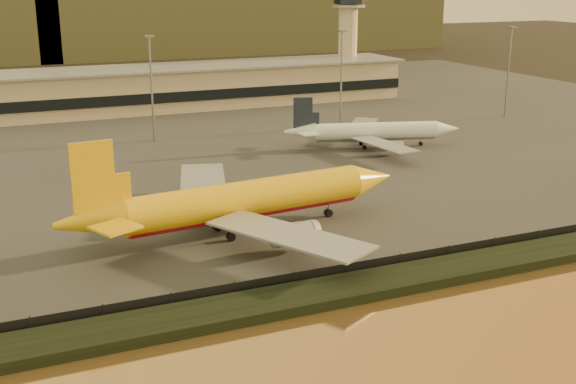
% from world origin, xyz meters
% --- Properties ---
extents(ground, '(900.00, 900.00, 0.00)m').
position_xyz_m(ground, '(0.00, 0.00, 0.00)').
color(ground, black).
rests_on(ground, ground).
extents(embankment, '(320.00, 7.00, 1.40)m').
position_xyz_m(embankment, '(0.00, -17.00, 0.70)').
color(embankment, black).
rests_on(embankment, ground).
extents(tarmac, '(320.00, 220.00, 0.20)m').
position_xyz_m(tarmac, '(0.00, 95.00, 0.10)').
color(tarmac, '#2D2D2D').
rests_on(tarmac, ground).
extents(perimeter_fence, '(300.00, 0.05, 2.20)m').
position_xyz_m(perimeter_fence, '(0.00, -13.00, 1.30)').
color(perimeter_fence, black).
rests_on(perimeter_fence, tarmac).
extents(terminal_building, '(202.00, 25.00, 12.60)m').
position_xyz_m(terminal_building, '(-14.52, 125.55, 6.25)').
color(terminal_building, tan).
rests_on(terminal_building, tarmac).
extents(control_tower, '(11.20, 11.20, 35.50)m').
position_xyz_m(control_tower, '(70.00, 131.00, 21.66)').
color(control_tower, tan).
rests_on(control_tower, tarmac).
extents(apron_light_masts, '(152.20, 12.20, 25.40)m').
position_xyz_m(apron_light_masts, '(15.00, 75.00, 15.70)').
color(apron_light_masts, slate).
rests_on(apron_light_masts, tarmac).
extents(dhl_cargo_jet, '(57.21, 55.75, 17.08)m').
position_xyz_m(dhl_cargo_jet, '(-12.78, 9.77, 5.30)').
color(dhl_cargo_jet, '#E3A70B').
rests_on(dhl_cargo_jet, tarmac).
extents(white_narrowbody_jet, '(41.43, 39.52, 12.10)m').
position_xyz_m(white_narrowbody_jet, '(35.85, 53.63, 3.81)').
color(white_narrowbody_jet, white).
rests_on(white_narrowbody_jet, tarmac).
extents(gse_vehicle_yellow, '(3.99, 2.60, 1.66)m').
position_xyz_m(gse_vehicle_yellow, '(11.67, 25.51, 1.03)').
color(gse_vehicle_yellow, '#E3A70B').
rests_on(gse_vehicle_yellow, tarmac).
extents(gse_vehicle_white, '(3.73, 2.69, 1.53)m').
position_xyz_m(gse_vehicle_white, '(-11.26, 28.40, 0.97)').
color(gse_vehicle_white, white).
rests_on(gse_vehicle_white, tarmac).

